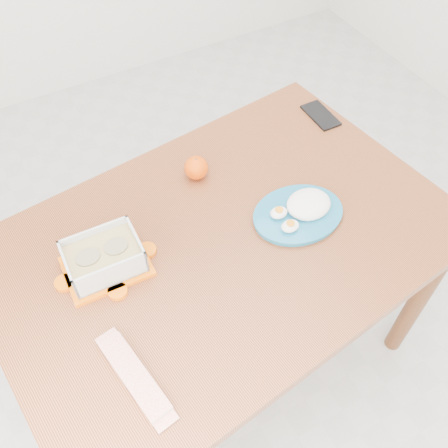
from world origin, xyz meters
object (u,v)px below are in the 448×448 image
orange_fruit (196,168)px  smartphone (321,115)px  food_container (104,258)px  dining_table (224,258)px  rice_plate (302,210)px

orange_fruit → smartphone: size_ratio=0.50×
smartphone → food_container: bearing=-163.7°
dining_table → orange_fruit: size_ratio=18.85×
dining_table → smartphone: (0.53, 0.29, 0.10)m
food_container → smartphone: bearing=17.1°
dining_table → orange_fruit: bearing=73.3°
dining_table → smartphone: bearing=21.5°
rice_plate → smartphone: (0.30, 0.32, -0.02)m
rice_plate → dining_table: bearing=175.4°
dining_table → smartphone: smartphone is taller
dining_table → food_container: bearing=161.6°
dining_table → smartphone: size_ratio=9.39×
orange_fruit → rice_plate: size_ratio=0.26×
rice_plate → smartphone: size_ratio=1.92×
orange_fruit → smartphone: orange_fruit is taller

